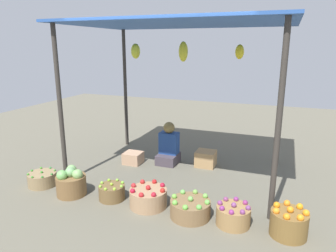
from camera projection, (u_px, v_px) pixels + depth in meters
ground_plane at (179, 171)px, 5.43m from camera, size 14.00×14.00×0.00m
market_stall_structure at (180, 35)px, 4.86m from camera, size 3.46×2.37×2.49m
vendor_person at (169, 147)px, 5.75m from camera, size 0.36×0.44×0.78m
basket_green_chilies at (42, 179)px, 4.86m from camera, size 0.43×0.43×0.24m
basket_cabbages at (71, 183)px, 4.53m from camera, size 0.43×0.43×0.43m
basket_limes at (112, 192)px, 4.42m from camera, size 0.37×0.37×0.25m
basket_red_apples at (148, 197)px, 4.22m from camera, size 0.51×0.51×0.31m
basket_green_apples at (190, 208)px, 3.96m from camera, size 0.52×0.52×0.28m
basket_purple_onions at (233, 215)px, 3.78m from camera, size 0.42×0.42×0.30m
basket_oranges at (289, 223)px, 3.55m from camera, size 0.42×0.42×0.37m
wooden_crate_near_vendor at (206, 159)px, 5.63m from camera, size 0.35×0.33×0.28m
wooden_crate_stacked_rear at (133, 158)px, 5.77m from camera, size 0.32×0.30×0.21m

